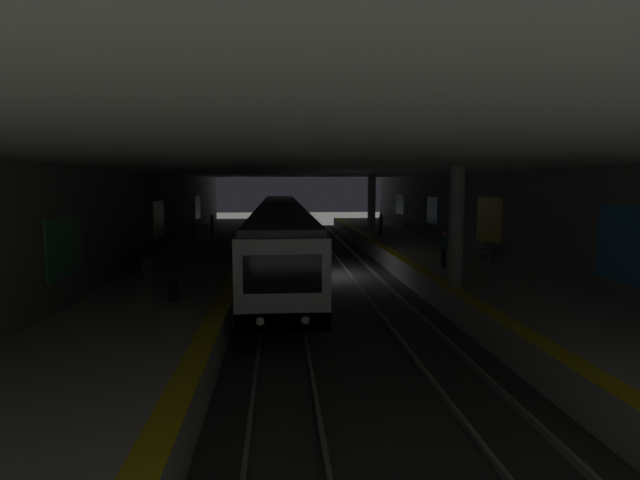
{
  "coord_description": "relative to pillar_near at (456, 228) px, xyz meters",
  "views": [
    {
      "loc": [
        -26.88,
        2.28,
        4.98
      ],
      "look_at": [
        7.05,
        -0.47,
        1.15
      ],
      "focal_mm": 28.38,
      "sensor_mm": 36.0,
      "label": 1
    }
  ],
  "objects": [
    {
      "name": "ground_plane",
      "position": [
        8.44,
        4.35,
        -3.33
      ],
      "size": [
        120.0,
        120.0,
        0.0
      ],
      "primitive_type": "plane",
      "color": "#383A38"
    },
    {
      "name": "track_left",
      "position": [
        8.44,
        2.15,
        -3.25
      ],
      "size": [
        60.0,
        1.53,
        0.16
      ],
      "color": "gray",
      "rests_on": "ground"
    },
    {
      "name": "track_right",
      "position": [
        8.44,
        6.55,
        -3.25
      ],
      "size": [
        60.0,
        1.53,
        0.16
      ],
      "color": "gray",
      "rests_on": "ground"
    },
    {
      "name": "platform_left",
      "position": [
        8.44,
        -2.2,
        -2.8
      ],
      "size": [
        60.0,
        5.3,
        1.06
      ],
      "color": "#A8A59E",
      "rests_on": "ground"
    },
    {
      "name": "platform_right",
      "position": [
        8.44,
        10.9,
        -2.8
      ],
      "size": [
        60.0,
        5.3,
        1.06
      ],
      "color": "#A8A59E",
      "rests_on": "ground"
    },
    {
      "name": "wall_left",
      "position": [
        8.47,
        -5.1,
        -0.52
      ],
      "size": [
        60.0,
        0.56,
        5.6
      ],
      "color": "slate",
      "rests_on": "ground"
    },
    {
      "name": "wall_right",
      "position": [
        8.46,
        13.8,
        -0.52
      ],
      "size": [
        60.0,
        0.56,
        5.6
      ],
      "color": "slate",
      "rests_on": "ground"
    },
    {
      "name": "ceiling_slab",
      "position": [
        8.44,
        4.35,
        2.47
      ],
      "size": [
        60.0,
        19.4,
        0.4
      ],
      "color": "beige",
      "rests_on": "wall_left"
    },
    {
      "name": "pillar_near",
      "position": [
        0.0,
        0.0,
        0.0
      ],
      "size": [
        0.56,
        0.56,
        4.55
      ],
      "color": "gray",
      "rests_on": "platform_left"
    },
    {
      "name": "pillar_far",
      "position": [
        17.44,
        0.0,
        0.0
      ],
      "size": [
        0.56,
        0.56,
        4.55
      ],
      "color": "gray",
      "rests_on": "platform_left"
    },
    {
      "name": "metro_train",
      "position": [
        15.68,
        6.55,
        -1.3
      ],
      "size": [
        39.89,
        2.83,
        3.49
      ],
      "color": "silver",
      "rests_on": "track_right"
    },
    {
      "name": "bench_left_near",
      "position": [
        6.61,
        -4.18,
        -1.75
      ],
      "size": [
        1.7,
        0.47,
        0.86
      ],
      "color": "#262628",
      "rests_on": "platform_left"
    },
    {
      "name": "bench_left_mid",
      "position": [
        18.95,
        -4.18,
        -1.75
      ],
      "size": [
        1.7,
        0.47,
        0.86
      ],
      "color": "#262628",
      "rests_on": "platform_left"
    },
    {
      "name": "bench_left_far",
      "position": [
        23.66,
        -4.18,
        -1.75
      ],
      "size": [
        1.7,
        0.47,
        0.86
      ],
      "color": "#262628",
      "rests_on": "platform_left"
    },
    {
      "name": "bench_right_near",
      "position": [
        3.68,
        12.88,
        -1.75
      ],
      "size": [
        1.7,
        0.47,
        0.86
      ],
      "color": "#262628",
      "rests_on": "platform_right"
    },
    {
      "name": "bench_right_mid",
      "position": [
        7.72,
        12.88,
        -1.75
      ],
      "size": [
        1.7,
        0.47,
        0.86
      ],
      "color": "#262628",
      "rests_on": "platform_right"
    },
    {
      "name": "bench_right_far",
      "position": [
        23.82,
        12.88,
        -1.75
      ],
      "size": [
        1.7,
        0.47,
        0.86
      ],
      "color": "#262628",
      "rests_on": "platform_right"
    },
    {
      "name": "person_waiting_near",
      "position": [
        12.35,
        11.8,
        -1.36
      ],
      "size": [
        0.6,
        0.23,
        1.68
      ],
      "color": "#3D3D3D",
      "rests_on": "platform_right"
    },
    {
      "name": "person_walking_mid",
      "position": [
        4.6,
        -1.08,
        -1.38
      ],
      "size": [
        0.6,
        0.22,
        1.64
      ],
      "color": "black",
      "rests_on": "platform_left"
    },
    {
      "name": "person_standing_far",
      "position": [
        20.69,
        11.76,
        -1.46
      ],
      "size": [
        0.6,
        0.22,
        1.52
      ],
      "color": "#3D3D3D",
      "rests_on": "platform_right"
    },
    {
      "name": "person_boarding",
      "position": [
        18.94,
        -0.99,
        -1.36
      ],
      "size": [
        0.6,
        0.23,
        1.69
      ],
      "color": "#333333",
      "rests_on": "platform_left"
    },
    {
      "name": "suitcase_rolling",
      "position": [
        -1.37,
        10.22,
        -1.95
      ],
      "size": [
        0.4,
        0.22,
        0.95
      ],
      "color": "black",
      "rests_on": "platform_right"
    },
    {
      "name": "trash_bin",
      "position": [
        2.78,
        12.15,
        -1.85
      ],
      "size": [
        0.44,
        0.44,
        0.85
      ],
      "color": "#595B5E",
      "rests_on": "platform_right"
    }
  ]
}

